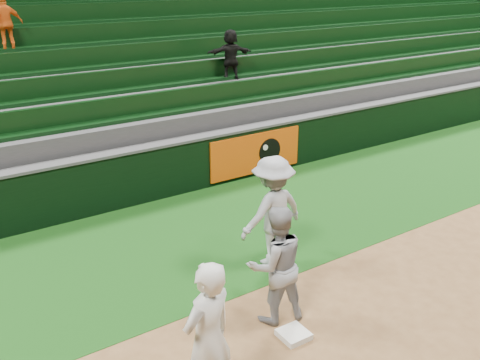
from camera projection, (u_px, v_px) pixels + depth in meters
name	position (u px, v px, depth m)	size (l,w,h in m)	color
ground	(288.00, 320.00, 7.82)	(70.00, 70.00, 0.00)	brown
foul_grass	(189.00, 240.00, 10.13)	(36.00, 4.20, 0.01)	#0E370D
first_base	(294.00, 334.00, 7.44)	(0.39, 0.39, 0.09)	silver
first_baseman	(208.00, 339.00, 5.92)	(0.70, 0.46, 1.93)	silver
baserunner	(276.00, 265.00, 7.55)	(0.87, 0.68, 1.79)	gray
base_coach	(273.00, 211.00, 9.01)	(1.26, 0.72, 1.94)	#A0A4AD
field_wall	(140.00, 174.00, 11.61)	(36.00, 0.45, 1.25)	black
stadium_seating	(77.00, 95.00, 14.11)	(36.00, 5.95, 5.61)	#323234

